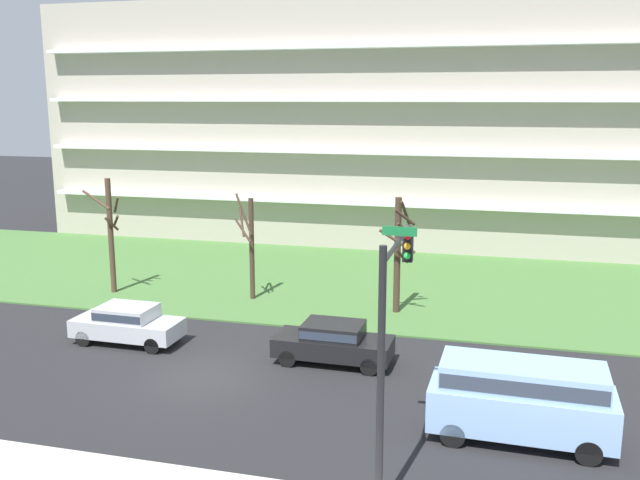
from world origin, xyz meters
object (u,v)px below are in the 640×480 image
at_px(tree_far_left, 110,233).
at_px(sedan_black_near_left, 333,341).
at_px(sedan_silver_center_right, 127,323).
at_px(van_blue_center_left, 521,396).
at_px(traffic_signal_mast, 392,317).
at_px(tree_center, 398,252).
at_px(tree_left, 250,245).

distance_m(tree_far_left, sedan_black_near_left, 14.66).
bearing_deg(sedan_black_near_left, tree_far_left, -25.23).
bearing_deg(sedan_silver_center_right, tree_far_left, -53.83).
xyz_separation_m(sedan_black_near_left, van_blue_center_left, (6.65, -4.50, 0.52)).
relative_size(sedan_black_near_left, traffic_signal_mast, 0.67).
distance_m(sedan_silver_center_right, traffic_signal_mast, 14.54).
xyz_separation_m(sedan_black_near_left, sedan_silver_center_right, (-8.56, 0.00, 0.00)).
relative_size(tree_center, van_blue_center_left, 1.03).
height_order(tree_center, van_blue_center_left, tree_center).
bearing_deg(tree_far_left, sedan_silver_center_right, -54.98).
distance_m(sedan_black_near_left, traffic_signal_mast, 9.02).
bearing_deg(van_blue_center_left, tree_far_left, 152.85).
height_order(tree_left, traffic_signal_mast, traffic_signal_mast).
distance_m(van_blue_center_left, sedan_silver_center_right, 15.87).
height_order(tree_far_left, sedan_black_near_left, tree_far_left).
height_order(tree_center, sedan_black_near_left, tree_center).
distance_m(tree_center, traffic_signal_mast, 14.42).
bearing_deg(sedan_black_near_left, traffic_signal_mast, 114.38).
bearing_deg(tree_center, tree_left, 177.04).
relative_size(van_blue_center_left, sedan_silver_center_right, 1.19).
bearing_deg(tree_far_left, traffic_signal_mast, -40.50).
bearing_deg(tree_center, tree_far_left, -178.92).
distance_m(tree_far_left, van_blue_center_left, 22.53).
distance_m(tree_far_left, traffic_signal_mast, 21.52).
height_order(tree_left, sedan_black_near_left, tree_left).
bearing_deg(traffic_signal_mast, sedan_silver_center_right, 147.41).
height_order(sedan_black_near_left, sedan_silver_center_right, same).
bearing_deg(sedan_black_near_left, tree_left, -49.42).
bearing_deg(traffic_signal_mast, van_blue_center_left, 42.85).
xyz_separation_m(tree_far_left, tree_left, (7.19, 0.65, -0.36)).
height_order(tree_left, sedan_silver_center_right, tree_left).
relative_size(tree_far_left, tree_left, 1.11).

